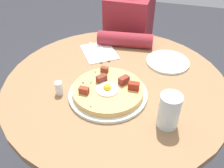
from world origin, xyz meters
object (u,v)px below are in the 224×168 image
fork (96,52)px  knife (103,51)px  bread_plate (168,62)px  salt_shaker (59,88)px  pizza_plate (108,94)px  breakfast_pizza (108,90)px  person_seated (129,58)px  dining_table (115,114)px  water_glass (169,111)px

fork → knife: size_ratio=1.00×
bread_plate → salt_shaker: 0.48m
pizza_plate → breakfast_pizza: (-0.00, 0.00, 0.02)m
breakfast_pizza → person_seated: bearing=-175.2°
person_seated → breakfast_pizza: bearing=4.8°
bread_plate → salt_shaker: size_ratio=3.68×
person_seated → breakfast_pizza: 0.70m
pizza_plate → breakfast_pizza: breakfast_pizza is taller
knife → breakfast_pizza: bearing=-14.1°
fork → breakfast_pizza: bearing=-7.4°
dining_table → pizza_plate: pizza_plate is taller
knife → pizza_plate: bearing=-14.3°
pizza_plate → fork: 0.30m
salt_shaker → breakfast_pizza: bearing=102.6°
pizza_plate → bread_plate: bearing=145.4°
pizza_plate → knife: bearing=-159.3°
fork → pizza_plate: bearing=-7.6°
bread_plate → knife: bearing=-92.3°
bread_plate → person_seated: bearing=-146.9°
person_seated → salt_shaker: (0.68, -0.12, 0.27)m
person_seated → salt_shaker: 0.75m
fork → water_glass: bearing=10.6°
dining_table → person_seated: 0.57m
pizza_plate → bread_plate: size_ratio=1.56×
fork → knife: 0.04m
knife → salt_shaker: size_ratio=3.60×
fork → water_glass: water_glass is taller
person_seated → pizza_plate: (0.65, 0.05, 0.25)m
bread_plate → knife: (-0.01, -0.30, 0.00)m
breakfast_pizza → water_glass: 0.24m
dining_table → salt_shaker: size_ratio=17.45×
pizza_plate → bread_plate: pizza_plate is taller
knife → water_glass: size_ratio=1.51×
fork → water_glass: size_ratio=1.51×
knife → salt_shaker: 0.33m
person_seated → knife: size_ratio=6.31×
pizza_plate → fork: size_ratio=1.59×
fork → person_seated: bearing=132.6°
breakfast_pizza → salt_shaker: size_ratio=5.13×
water_glass → bread_plate: bearing=-175.1°
fork → knife: (-0.02, 0.03, 0.00)m
dining_table → breakfast_pizza: breakfast_pizza is taller
pizza_plate → fork: bearing=-152.6°
water_glass → pizza_plate: bearing=-111.2°
dining_table → water_glass: 0.36m
pizza_plate → bread_plate: 0.33m
person_seated → bread_plate: 0.51m
breakfast_pizza → pizza_plate: bearing=-34.0°
breakfast_pizza → water_glass: size_ratio=2.15×
bread_plate → pizza_plate: bearing=-34.6°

